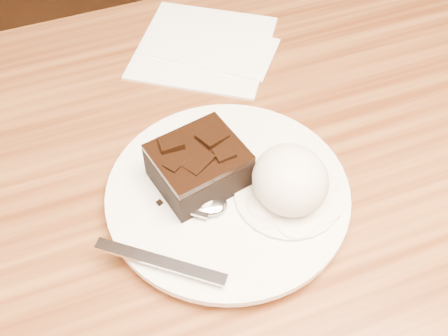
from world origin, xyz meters
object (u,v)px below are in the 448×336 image
object	(u,v)px
ice_cream_scoop	(290,180)
spoon	(204,203)
napkin	(204,46)
brownie	(199,168)
plate	(228,196)

from	to	relation	value
ice_cream_scoop	spoon	xyz separation A→B (m)	(-0.08, 0.02, -0.02)
spoon	napkin	bearing A→B (deg)	19.49
brownie	ice_cream_scoop	size ratio (longest dim) A/B	1.08
plate	ice_cream_scoop	bearing A→B (deg)	-29.04
plate	spoon	world-z (taller)	spoon
plate	brownie	bearing A→B (deg)	136.27
spoon	plate	bearing A→B (deg)	-31.31
brownie	napkin	size ratio (longest dim) A/B	0.50
ice_cream_scoop	plate	bearing A→B (deg)	150.96
plate	spoon	distance (m)	0.03
brownie	spoon	xyz separation A→B (m)	(-0.01, -0.03, -0.01)
plate	napkin	size ratio (longest dim) A/B	1.45
ice_cream_scoop	spoon	bearing A→B (deg)	166.80
plate	ice_cream_scoop	distance (m)	0.07
plate	ice_cream_scoop	xyz separation A→B (m)	(0.05, -0.03, 0.03)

